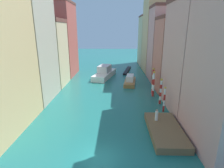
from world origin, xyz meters
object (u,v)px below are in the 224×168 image
mooring_pole_0 (164,99)px  mooring_pole_1 (161,91)px  mooring_pole_3 (153,81)px  waterfront_dock (165,130)px  vaporetto_white (105,73)px  person_on_dock (157,115)px  mooring_pole_2 (153,84)px  motorboat_0 (130,81)px  gondola_black (127,70)px

mooring_pole_0 → mooring_pole_1: bearing=87.0°
mooring_pole_1 → mooring_pole_3: 4.86m
mooring_pole_0 → mooring_pole_3: (-0.16, 7.77, 0.56)m
waterfront_dock → vaporetto_white: vaporetto_white is taller
person_on_dock → mooring_pole_0: size_ratio=0.38×
mooring_pole_2 → motorboat_0: (-3.53, 7.70, -1.64)m
person_on_dock → motorboat_0: 18.38m
mooring_pole_1 → motorboat_0: bearing=109.8°
mooring_pole_3 → vaporetto_white: mooring_pole_3 is taller
person_on_dock → gondola_black: (-1.81, 30.90, -1.18)m
person_on_dock → motorboat_0: size_ratio=0.20×
motorboat_0 → mooring_pole_2: bearing=-65.4°
waterfront_dock → vaporetto_white: 27.05m
mooring_pole_2 → waterfront_dock: bearing=-94.4°
mooring_pole_2 → vaporetto_white: bearing=125.3°
mooring_pole_1 → motorboat_0: mooring_pole_1 is taller
mooring_pole_1 → gondola_black: bearing=99.3°
waterfront_dock → mooring_pole_0: (1.27, 5.88, 1.55)m
mooring_pole_0 → mooring_pole_3: bearing=91.2°
mooring_pole_2 → vaporetto_white: mooring_pole_2 is taller
mooring_pole_2 → gondola_black: bearing=99.6°
mooring_pole_3 → person_on_dock: bearing=-98.5°
gondola_black → vaporetto_white: bearing=-131.1°
mooring_pole_1 → vaporetto_white: 19.60m
mooring_pole_1 → mooring_pole_3: mooring_pole_3 is taller
mooring_pole_2 → mooring_pole_3: bearing=83.1°
mooring_pole_1 → mooring_pole_3: (-0.31, 4.84, 0.34)m
motorboat_0 → gondola_black: bearing=89.5°
gondola_black → mooring_pole_1: bearing=-80.7°
mooring_pole_0 → mooring_pole_2: size_ratio=0.82×
person_on_dock → mooring_pole_1: mooring_pole_1 is taller
mooring_pole_0 → person_on_dock: bearing=-114.9°
waterfront_dock → mooring_pole_3: 13.85m
waterfront_dock → mooring_pole_2: bearing=85.6°
mooring_pole_1 → gondola_black: mooring_pole_1 is taller
person_on_dock → vaporetto_white: 25.21m
waterfront_dock → mooring_pole_1: mooring_pole_1 is taller
gondola_black → motorboat_0: (-0.11, -12.64, 0.47)m
person_on_dock → mooring_pole_0: bearing=65.1°
mooring_pole_1 → vaporetto_white: size_ratio=0.38×
mooring_pole_1 → mooring_pole_2: bearing=97.9°
mooring_pole_2 → motorboat_0: mooring_pole_2 is taller
waterfront_dock → person_on_dock: person_on_dock is taller
waterfront_dock → mooring_pole_3: (1.10, 13.64, 2.11)m
waterfront_dock → vaporetto_white: (-8.55, 25.65, 0.71)m
mooring_pole_1 → mooring_pole_2: mooring_pole_2 is taller
mooring_pole_0 → gondola_black: 27.03m
waterfront_dock → person_on_dock: bearing=111.8°
vaporetto_white → motorboat_0: bearing=-43.7°
mooring_pole_2 → gondola_black: (-3.42, 20.34, -2.11)m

